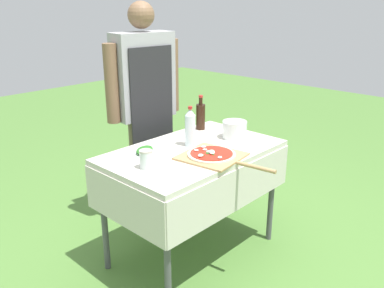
{
  "coord_description": "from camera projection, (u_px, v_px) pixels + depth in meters",
  "views": [
    {
      "loc": [
        -1.81,
        -1.69,
        1.7
      ],
      "look_at": [
        -0.01,
        0.0,
        0.82
      ],
      "focal_mm": 38.0,
      "sensor_mm": 36.0,
      "label": 1
    }
  ],
  "objects": [
    {
      "name": "herb_container",
      "position": [
        145.0,
        151.0,
        2.57
      ],
      "size": [
        0.21,
        0.18,
        0.04
      ],
      "rotation": [
        0.0,
        0.0,
        0.47
      ],
      "color": "silver",
      "rests_on": "prep_table"
    },
    {
      "name": "water_bottle",
      "position": [
        190.0,
        127.0,
        2.67
      ],
      "size": [
        0.07,
        0.07,
        0.27
      ],
      "color": "silver",
      "rests_on": "prep_table"
    },
    {
      "name": "person_cook",
      "position": [
        144.0,
        97.0,
        3.09
      ],
      "size": [
        0.63,
        0.26,
        1.7
      ],
      "rotation": [
        0.0,
        0.0,
        3.02
      ],
      "color": "#70604C",
      "rests_on": "ground"
    },
    {
      "name": "oil_bottle",
      "position": [
        201.0,
        116.0,
        3.02
      ],
      "size": [
        0.07,
        0.07,
        0.26
      ],
      "color": "black",
      "rests_on": "prep_table"
    },
    {
      "name": "sauce_jar",
      "position": [
        146.0,
        160.0,
        2.33
      ],
      "size": [
        0.08,
        0.08,
        0.11
      ],
      "color": "silver",
      "rests_on": "prep_table"
    },
    {
      "name": "prep_table",
      "position": [
        193.0,
        163.0,
        2.67
      ],
      "size": [
        1.18,
        0.73,
        0.78
      ],
      "color": "beige",
      "rests_on": "ground"
    },
    {
      "name": "ground_plane",
      "position": [
        193.0,
        252.0,
        2.9
      ],
      "size": [
        12.0,
        12.0,
        0.0
      ],
      "primitive_type": "plane",
      "color": "#517F38"
    },
    {
      "name": "mixing_tub",
      "position": [
        235.0,
        130.0,
        2.84
      ],
      "size": [
        0.17,
        0.17,
        0.12
      ],
      "primitive_type": "cylinder",
      "color": "silver",
      "rests_on": "prep_table"
    },
    {
      "name": "pizza_on_peel",
      "position": [
        213.0,
        156.0,
        2.5
      ],
      "size": [
        0.4,
        0.63,
        0.05
      ],
      "rotation": [
        0.0,
        0.0,
        0.14
      ],
      "color": "tan",
      "rests_on": "prep_table"
    }
  ]
}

